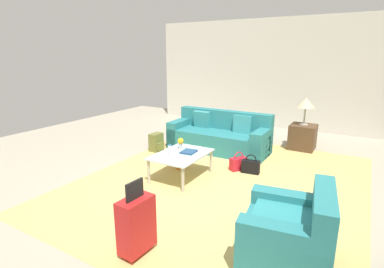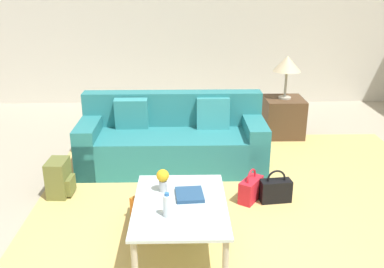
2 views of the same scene
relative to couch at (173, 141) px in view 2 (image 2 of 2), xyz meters
name	(u,v)px [view 2 (image 2 of 2)]	position (x,y,z in m)	size (l,w,h in m)	color
wall_left	(209,17)	(-2.87, 0.60, 1.25)	(0.12, 8.00, 3.10)	beige
area_rug	(257,234)	(1.59, 0.80, -0.30)	(5.20, 4.40, 0.01)	tan
couch	(173,141)	(0.00, 0.00, 0.00)	(0.87, 2.22, 0.87)	teal
coffee_table	(180,208)	(1.79, 0.10, 0.09)	(1.08, 0.77, 0.44)	silver
water_bottle	(167,205)	(1.99, 0.00, 0.23)	(0.06, 0.06, 0.20)	silver
coffee_table_book	(189,195)	(1.67, 0.18, 0.15)	(0.27, 0.23, 0.03)	navy
flower_vase	(163,178)	(1.57, -0.05, 0.26)	(0.11, 0.11, 0.21)	#B2B7BC
side_table	(283,117)	(-1.01, 1.60, -0.02)	(0.55, 0.55, 0.56)	#513823
table_lamp	(287,65)	(-1.01, 1.60, 0.75)	(0.39, 0.39, 0.61)	#ADA899
handbag_red	(251,189)	(0.96, 0.83, -0.17)	(0.34, 0.29, 0.36)	red
handbag_orange	(147,211)	(1.38, -0.22, -0.17)	(0.32, 0.33, 0.36)	orange
handbag_black	(276,190)	(0.98, 1.08, -0.17)	(0.18, 0.34, 0.36)	black
backpack_olive	(60,179)	(0.79, -1.19, -0.11)	(0.31, 0.26, 0.40)	olive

